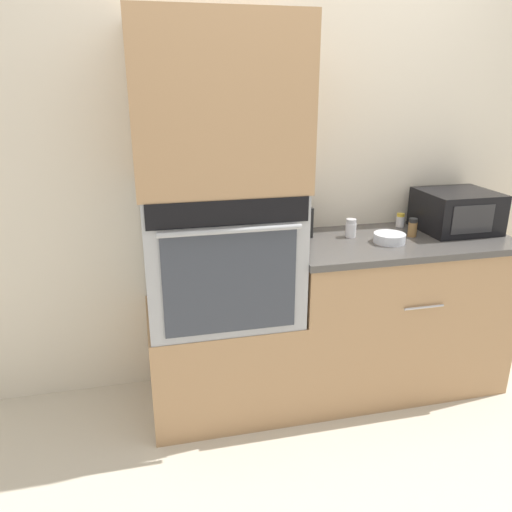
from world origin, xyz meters
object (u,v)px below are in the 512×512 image
object	(u,v)px
condiment_jar_near	(351,228)
condiment_jar_mid	(400,220)
condiment_jar_far	(413,228)
wall_oven	(220,252)
knife_block	(301,220)
bowl	(389,238)
microwave	(456,211)

from	to	relation	value
condiment_jar_near	condiment_jar_mid	world-z (taller)	condiment_jar_near
condiment_jar_near	condiment_jar_far	bearing A→B (deg)	-11.85
wall_oven	condiment_jar_near	distance (m)	0.75
wall_oven	knife_block	world-z (taller)	wall_oven
knife_block	condiment_jar_mid	size ratio (longest dim) A/B	2.69
knife_block	bowl	size ratio (longest dim) A/B	1.26
knife_block	condiment_jar_near	xyz separation A→B (m)	(0.25, -0.10, -0.04)
wall_oven	microwave	distance (m)	1.39
wall_oven	condiment_jar_near	world-z (taller)	wall_oven
wall_oven	microwave	world-z (taller)	wall_oven
bowl	condiment_jar_far	bearing A→B (deg)	22.68
condiment_jar_near	condiment_jar_far	xyz separation A→B (m)	(0.33, -0.07, 0.00)
wall_oven	condiment_jar_mid	world-z (taller)	wall_oven
microwave	knife_block	xyz separation A→B (m)	(-0.89, 0.11, -0.03)
bowl	condiment_jar_near	world-z (taller)	condiment_jar_near
wall_oven	condiment_jar_mid	distance (m)	1.13
bowl	condiment_jar_near	bearing A→B (deg)	138.01
knife_block	condiment_jar_near	world-z (taller)	knife_block
wall_oven	microwave	bearing A→B (deg)	2.97
wall_oven	knife_block	bearing A→B (deg)	20.48
knife_block	bowl	world-z (taller)	knife_block
condiment_jar_near	condiment_jar_far	size ratio (longest dim) A/B	0.99
condiment_jar_far	microwave	bearing A→B (deg)	10.47
knife_block	bowl	xyz separation A→B (m)	(0.41, -0.24, -0.06)
condiment_jar_near	condiment_jar_far	distance (m)	0.34
bowl	condiment_jar_near	size ratio (longest dim) A/B	1.67
wall_oven	bowl	bearing A→B (deg)	-3.62
wall_oven	condiment_jar_far	bearing A→B (deg)	0.86
wall_oven	knife_block	xyz separation A→B (m)	(0.49, 0.18, 0.09)
microwave	bowl	xyz separation A→B (m)	(-0.48, -0.13, -0.09)
microwave	knife_block	world-z (taller)	microwave
condiment_jar_mid	condiment_jar_far	xyz separation A→B (m)	(-0.03, -0.20, 0.01)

